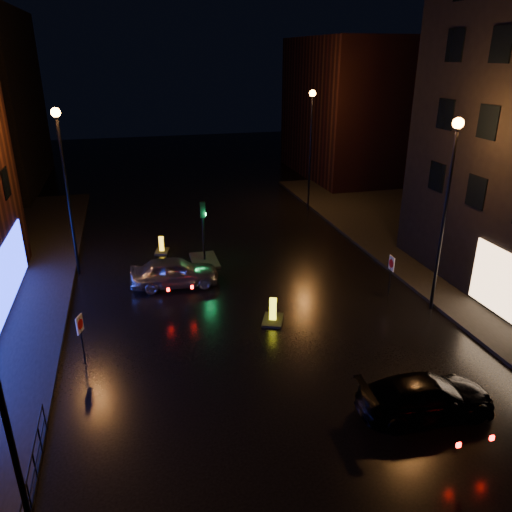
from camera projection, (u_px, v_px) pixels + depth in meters
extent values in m
plane|color=black|center=(317.00, 428.00, 15.30)|extent=(120.00, 120.00, 0.00)
cube|color=black|center=(347.00, 109.00, 45.21)|extent=(8.00, 14.00, 12.00)
cylinder|color=black|center=(3.00, 407.00, 10.17)|extent=(0.14, 0.14, 8.00)
cylinder|color=black|center=(68.00, 200.00, 24.50)|extent=(0.14, 0.14, 8.00)
cylinder|color=black|center=(56.00, 116.00, 22.99)|extent=(0.20, 0.20, 0.25)
sphere|color=orange|center=(56.00, 112.00, 22.93)|extent=(0.44, 0.44, 0.44)
cylinder|color=black|center=(443.00, 224.00, 20.99)|extent=(0.14, 0.14, 8.00)
cylinder|color=black|center=(458.00, 127.00, 19.48)|extent=(0.20, 0.20, 0.25)
sphere|color=orange|center=(458.00, 123.00, 19.43)|extent=(0.44, 0.44, 0.44)
cylinder|color=black|center=(310.00, 155.00, 35.32)|extent=(0.14, 0.14, 8.00)
cylinder|color=black|center=(312.00, 96.00, 33.81)|extent=(0.20, 0.20, 0.25)
sphere|color=orange|center=(313.00, 93.00, 33.76)|extent=(0.44, 0.44, 0.44)
cube|color=black|center=(205.00, 260.00, 27.54)|extent=(1.40, 2.40, 0.12)
cylinder|color=black|center=(204.00, 238.00, 27.03)|extent=(0.12, 0.12, 2.80)
cube|color=black|center=(202.00, 209.00, 26.43)|extent=(0.28, 0.22, 0.90)
cylinder|color=#0CFF59|center=(205.00, 214.00, 26.56)|extent=(0.05, 0.18, 0.18)
cylinder|color=black|center=(26.00, 483.00, 12.16)|extent=(0.05, 6.00, 0.05)
cylinder|color=black|center=(29.00, 497.00, 12.34)|extent=(0.04, 6.00, 0.04)
cylinder|color=black|center=(29.00, 497.00, 12.34)|extent=(0.04, 0.04, 1.00)
cylinder|color=black|center=(45.00, 417.00, 15.03)|extent=(0.04, 0.04, 1.00)
imported|color=#AEB2B6|center=(174.00, 272.00, 24.44)|extent=(4.34, 1.91, 1.46)
imported|color=black|center=(426.00, 396.00, 15.74)|extent=(4.50, 2.07, 1.28)
cube|color=black|center=(273.00, 320.00, 21.40)|extent=(1.26, 1.47, 0.10)
cube|color=#FFF819|center=(273.00, 309.00, 21.21)|extent=(0.34, 0.29, 1.04)
cube|color=black|center=(273.00, 309.00, 21.21)|extent=(0.29, 0.14, 0.62)
cube|color=black|center=(162.00, 251.00, 28.85)|extent=(0.95, 1.22, 0.09)
cube|color=yellow|center=(161.00, 244.00, 28.68)|extent=(0.28, 0.22, 0.90)
cube|color=black|center=(161.00, 244.00, 28.68)|extent=(0.27, 0.08, 0.54)
cylinder|color=black|center=(82.00, 341.00, 18.13)|extent=(0.05, 0.05, 1.94)
cube|color=silver|center=(80.00, 324.00, 17.87)|extent=(0.21, 0.47, 0.66)
cylinder|color=#B20C0C|center=(80.00, 324.00, 17.86)|extent=(0.15, 0.37, 0.39)
cylinder|color=black|center=(390.00, 278.00, 23.18)|extent=(0.05, 0.05, 1.99)
cube|color=silver|center=(392.00, 263.00, 22.91)|extent=(0.07, 0.50, 0.68)
cylinder|color=#B20C0C|center=(391.00, 263.00, 22.91)|extent=(0.04, 0.40, 0.40)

